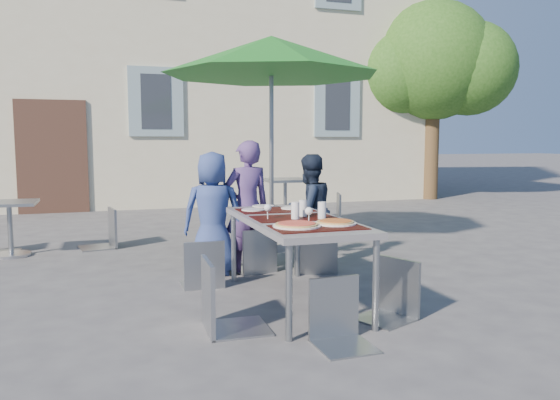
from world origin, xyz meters
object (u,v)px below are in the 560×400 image
object	(u,v)px
patio_umbrella	(271,58)
cafe_table_0	(10,221)
chair_1	(256,223)
bg_chair_r_0	(104,204)
dining_table	(294,224)
chair_5	(340,273)
child_0	(213,214)
chair_2	(316,216)
cafe_table_1	(285,193)
child_1	(247,207)
child_2	(309,210)
chair_0	(202,235)
chair_3	(222,251)
bg_chair_l_1	(254,195)
chair_4	(393,254)
pizza_near_right	(335,222)
pizza_near_left	(297,225)
bg_chair_r_1	(333,190)

from	to	relation	value
patio_umbrella	cafe_table_0	world-z (taller)	patio_umbrella
chair_1	bg_chair_r_0	bearing A→B (deg)	128.42
dining_table	chair_5	size ratio (longest dim) A/B	2.14
child_0	chair_5	bearing A→B (deg)	118.08
chair_2	cafe_table_1	xyz separation A→B (m)	(0.74, 3.27, -0.07)
cafe_table_0	cafe_table_1	bearing A→B (deg)	18.74
child_0	child_1	bearing A→B (deg)	-158.93
child_2	chair_0	xyz separation A→B (m)	(-1.30, -0.55, -0.12)
dining_table	chair_2	size ratio (longest dim) A/B	1.79
child_2	child_1	bearing A→B (deg)	-15.20
child_2	chair_3	xyz separation A→B (m)	(-1.38, -1.81, -0.02)
child_1	cafe_table_0	distance (m)	3.06
child_1	bg_chair_l_1	size ratio (longest dim) A/B	1.51
child_2	chair_1	distance (m)	0.68
chair_1	chair_4	size ratio (longest dim) A/B	1.03
pizza_near_right	child_2	world-z (taller)	child_2
chair_1	cafe_table_1	world-z (taller)	chair_1
child_1	chair_4	distance (m)	2.02
cafe_table_1	chair_1	bearing A→B (deg)	-113.78
chair_0	chair_1	size ratio (longest dim) A/B	0.96
pizza_near_right	cafe_table_1	bearing A→B (deg)	76.40
chair_3	bg_chair_l_1	bearing A→B (deg)	72.06
patio_umbrella	cafe_table_1	xyz separation A→B (m)	(0.83, 1.95, -1.91)
child_0	chair_2	distance (m)	1.09
chair_0	cafe_table_0	world-z (taller)	chair_0
bg_chair_l_1	dining_table	bearing A→B (deg)	-100.22
child_1	chair_3	bearing A→B (deg)	61.84
pizza_near_right	chair_0	distance (m)	1.50
cafe_table_1	chair_3	bearing A→B (deg)	-113.51
pizza_near_left	cafe_table_0	size ratio (longest dim) A/B	0.55
child_1	chair_0	size ratio (longest dim) A/B	1.61
cafe_table_0	cafe_table_1	distance (m)	4.23
patio_umbrella	chair_5	bearing A→B (deg)	-98.80
pizza_near_left	bg_chair_l_1	size ratio (longest dim) A/B	0.40
pizza_near_right	cafe_table_0	bearing A→B (deg)	130.63
chair_1	cafe_table_0	size ratio (longest dim) A/B	1.36
chair_5	bg_chair_r_1	xyz separation A→B (m)	(2.10, 4.99, 0.09)
child_2	bg_chair_r_1	size ratio (longest dim) A/B	1.26
dining_table	chair_3	size ratio (longest dim) A/B	1.80
pizza_near_left	pizza_near_right	distance (m)	0.34
chair_2	cafe_table_1	distance (m)	3.35
dining_table	child_0	xyz separation A→B (m)	(-0.48, 1.22, -0.04)
chair_2	cafe_table_0	size ratio (longest dim) A/B	1.53
bg_chair_r_0	bg_chair_l_1	distance (m)	2.47
bg_chair_r_0	cafe_table_1	world-z (taller)	bg_chair_r_0
child_0	chair_0	xyz separation A→B (m)	(-0.19, -0.47, -0.14)
pizza_near_right	chair_5	size ratio (longest dim) A/B	0.39
chair_4	bg_chair_r_0	distance (m)	4.33
patio_umbrella	cafe_table_0	distance (m)	3.80
cafe_table_0	cafe_table_1	size ratio (longest dim) A/B	0.87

